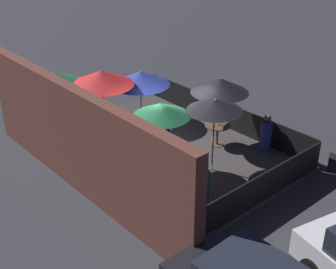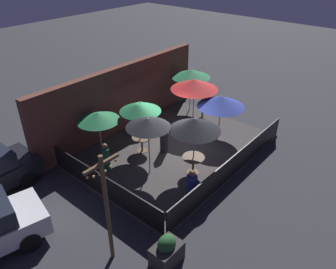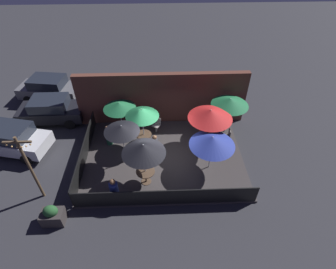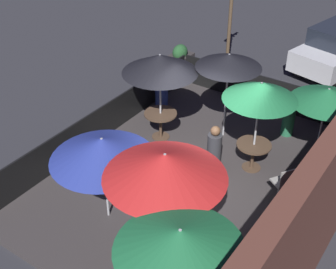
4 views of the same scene
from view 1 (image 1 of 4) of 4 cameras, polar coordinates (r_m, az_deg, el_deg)
The scene contains 19 objects.
ground_plane at distance 16.08m, azimuth -0.54°, elevation -2.33°, with size 60.00×60.00×0.00m, color #2D2D33.
patio_deck at distance 16.05m, azimuth -0.54°, elevation -2.15°, with size 8.32×6.05×0.12m.
building_wall at distance 13.65m, azimuth -10.94°, elevation -0.76°, with size 9.92×0.36×3.27m.
fence_front at distance 17.69m, azimuth 6.77°, elevation 2.51°, with size 8.12×0.05×0.95m.
fence_side_left at distance 13.39m, azimuth 11.16°, elevation -6.56°, with size 0.05×5.85×0.95m.
patio_umbrella_0 at distance 13.74m, azimuth -0.79°, elevation 3.05°, with size 1.74×1.74×2.40m.
patio_umbrella_1 at distance 15.57m, azimuth 6.34°, elevation 5.97°, with size 1.95×1.95×2.46m.
patio_umbrella_2 at distance 16.98m, azimuth -13.81°, elevation 6.70°, with size 2.06×2.06×2.29m.
patio_umbrella_3 at distance 12.32m, azimuth -0.93°, elevation -1.73°, with size 1.80×1.80×2.02m.
patio_umbrella_4 at distance 16.46m, azimuth -8.16°, elevation 6.85°, with size 2.30×2.30×2.42m.
patio_umbrella_5 at distance 13.96m, azimuth 5.74°, elevation 3.57°, with size 1.71×1.71×2.43m.
patio_umbrella_6 at distance 17.37m, azimuth -3.38°, elevation 6.88°, with size 2.19×2.19×2.05m.
dining_table_0 at distance 14.47m, azimuth -0.75°, elevation -2.79°, with size 0.86×0.86×0.72m.
dining_table_1 at distance 16.22m, azimuth 6.06°, elevation 0.68°, with size 0.89×0.89×0.77m.
patio_chair_0 at distance 14.41m, azimuth -5.92°, elevation -3.34°, with size 0.55×0.55×0.94m.
patio_chair_1 at distance 17.89m, azimuth -10.14°, elevation 2.69°, with size 0.41×0.41×0.94m.
patron_0 at distance 13.20m, azimuth 4.38°, elevation -6.10°, with size 0.47×0.47×1.25m.
patron_1 at distance 15.31m, azimuth -0.06°, elevation -0.99°, with size 0.36×0.36×1.27m.
patron_2 at distance 16.11m, azimuth 11.85°, elevation -0.00°, with size 0.55×0.55×1.33m.
Camera 1 is at (-10.59, 9.16, 7.90)m, focal length 50.00 mm.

